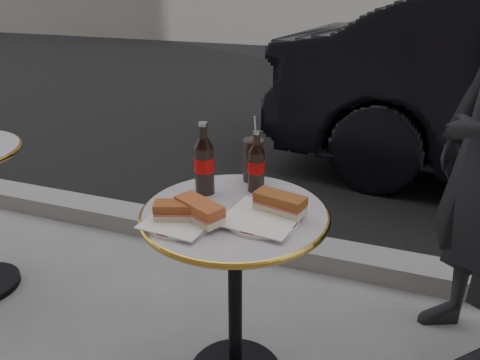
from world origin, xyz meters
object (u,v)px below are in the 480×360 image
(plate_right, at_px, (262,219))
(cola_bottle_right, at_px, (256,161))
(plate_left, at_px, (180,222))
(cola_bottle_left, at_px, (204,158))
(cola_glass, at_px, (253,160))
(bistro_table, at_px, (235,301))

(plate_right, xyz_separation_m, cola_bottle_right, (-0.09, 0.21, 0.10))
(plate_left, xyz_separation_m, cola_bottle_left, (-0.02, 0.24, 0.12))
(cola_bottle_right, height_order, cola_glass, cola_bottle_right)
(cola_bottle_right, bearing_deg, cola_bottle_left, -154.52)
(cola_glass, bearing_deg, plate_right, -66.19)
(cola_bottle_right, xyz_separation_m, cola_glass, (-0.04, 0.08, -0.03))
(bistro_table, bearing_deg, cola_glass, 95.33)
(cola_glass, bearing_deg, bistro_table, -84.67)
(bistro_table, relative_size, plate_right, 3.16)
(plate_right, bearing_deg, cola_glass, 113.81)
(plate_left, bearing_deg, plate_right, 24.24)
(plate_right, bearing_deg, cola_bottle_left, 152.43)
(plate_left, height_order, cola_glass, cola_glass)
(plate_left, bearing_deg, bistro_table, 48.64)
(plate_right, xyz_separation_m, cola_bottle_left, (-0.25, 0.13, 0.12))
(plate_left, relative_size, cola_bottle_left, 0.81)
(cola_bottle_right, bearing_deg, plate_left, -114.43)
(cola_bottle_right, bearing_deg, plate_right, -66.82)
(bistro_table, bearing_deg, plate_left, -131.36)
(plate_left, distance_m, cola_bottle_right, 0.36)
(plate_left, xyz_separation_m, cola_glass, (0.10, 0.40, 0.08))
(plate_right, height_order, cola_glass, cola_glass)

